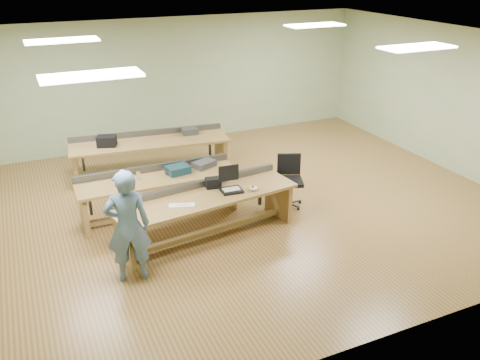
# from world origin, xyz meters

# --- Properties ---
(floor) EXTENTS (10.00, 10.00, 0.00)m
(floor) POSITION_xyz_m (0.00, 0.00, 0.00)
(floor) COLOR olive
(floor) RESTS_ON ground
(ceiling) EXTENTS (10.00, 10.00, 0.00)m
(ceiling) POSITION_xyz_m (0.00, 0.00, 3.00)
(ceiling) COLOR silver
(ceiling) RESTS_ON wall_back
(wall_back) EXTENTS (10.00, 0.04, 3.00)m
(wall_back) POSITION_xyz_m (0.00, 4.00, 1.50)
(wall_back) COLOR #A0B287
(wall_back) RESTS_ON floor
(wall_front) EXTENTS (10.00, 0.04, 3.00)m
(wall_front) POSITION_xyz_m (0.00, -4.00, 1.50)
(wall_front) COLOR #A0B287
(wall_front) RESTS_ON floor
(wall_right) EXTENTS (0.04, 8.00, 3.00)m
(wall_right) POSITION_xyz_m (5.00, 0.00, 1.50)
(wall_right) COLOR #A0B287
(wall_right) RESTS_ON floor
(fluor_panels) EXTENTS (6.20, 3.50, 0.03)m
(fluor_panels) POSITION_xyz_m (0.00, 0.00, 2.97)
(fluor_panels) COLOR white
(fluor_panels) RESTS_ON ceiling
(workbench_front) EXTENTS (3.13, 1.21, 0.86)m
(workbench_front) POSITION_xyz_m (-0.84, -0.80, 0.56)
(workbench_front) COLOR olive
(workbench_front) RESTS_ON floor
(workbench_mid) EXTENTS (2.83, 0.78, 0.86)m
(workbench_mid) POSITION_xyz_m (-1.34, 0.24, 0.56)
(workbench_mid) COLOR olive
(workbench_mid) RESTS_ON floor
(workbench_back) EXTENTS (3.33, 1.23, 0.86)m
(workbench_back) POSITION_xyz_m (-0.98, 2.14, 0.56)
(workbench_back) COLOR olive
(workbench_back) RESTS_ON floor
(person) EXTENTS (0.68, 0.50, 1.70)m
(person) POSITION_xyz_m (-2.25, -1.50, 0.85)
(person) COLOR slate
(person) RESTS_ON floor
(laptop_base) EXTENTS (0.37, 0.31, 0.04)m
(laptop_base) POSITION_xyz_m (-0.40, -0.84, 0.77)
(laptop_base) COLOR black
(laptop_base) RESTS_ON workbench_front
(laptop_screen) EXTENTS (0.35, 0.04, 0.27)m
(laptop_screen) POSITION_xyz_m (-0.39, -0.71, 1.02)
(laptop_screen) COLOR black
(laptop_screen) RESTS_ON laptop_base
(keyboard) EXTENTS (0.42, 0.26, 0.02)m
(keyboard) POSITION_xyz_m (-1.31, -1.02, 0.76)
(keyboard) COLOR white
(keyboard) RESTS_ON workbench_front
(trackball_mouse) EXTENTS (0.18, 0.20, 0.07)m
(trackball_mouse) POSITION_xyz_m (-0.05, -0.94, 0.78)
(trackball_mouse) COLOR white
(trackball_mouse) RESTS_ON workbench_front
(camera_bag) EXTENTS (0.27, 0.20, 0.17)m
(camera_bag) POSITION_xyz_m (-0.62, -0.58, 0.84)
(camera_bag) COLOR black
(camera_bag) RESTS_ON workbench_front
(task_chair) EXTENTS (0.67, 0.67, 0.96)m
(task_chair) POSITION_xyz_m (0.98, -0.35, 0.35)
(task_chair) COLOR black
(task_chair) RESTS_ON floor
(parts_bin_teal) EXTENTS (0.43, 0.34, 0.14)m
(parts_bin_teal) POSITION_xyz_m (-0.96, 0.24, 0.82)
(parts_bin_teal) COLOR #12303B
(parts_bin_teal) RESTS_ON workbench_mid
(parts_bin_grey) EXTENTS (0.47, 0.39, 0.11)m
(parts_bin_grey) POSITION_xyz_m (-0.44, 0.33, 0.80)
(parts_bin_grey) COLOR #333335
(parts_bin_grey) RESTS_ON workbench_mid
(mug) EXTENTS (0.13, 0.13, 0.09)m
(mug) POSITION_xyz_m (-1.15, 0.26, 0.79)
(mug) COLOR #333335
(mug) RESTS_ON workbench_mid
(drinks_can) EXTENTS (0.09, 0.09, 0.13)m
(drinks_can) POSITION_xyz_m (-1.67, 0.28, 0.81)
(drinks_can) COLOR silver
(drinks_can) RESTS_ON workbench_mid
(storage_box_back) EXTENTS (0.44, 0.38, 0.21)m
(storage_box_back) POSITION_xyz_m (-1.84, 2.18, 0.86)
(storage_box_back) COLOR black
(storage_box_back) RESTS_ON workbench_back
(tray_back) EXTENTS (0.36, 0.27, 0.13)m
(tray_back) POSITION_xyz_m (-0.07, 2.20, 0.82)
(tray_back) COLOR #333335
(tray_back) RESTS_ON workbench_back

